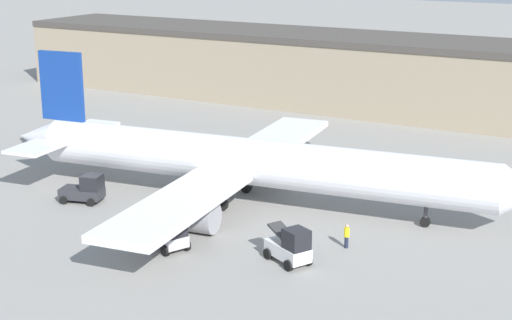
{
  "coord_description": "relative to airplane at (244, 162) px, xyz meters",
  "views": [
    {
      "loc": [
        27.38,
        -48.09,
        19.09
      ],
      "look_at": [
        0.0,
        0.0,
        3.42
      ],
      "focal_mm": 55.0,
      "sensor_mm": 36.0,
      "label": 1
    }
  ],
  "objects": [
    {
      "name": "ground_plane",
      "position": [
        0.98,
        0.13,
        -3.13
      ],
      "size": [
        400.0,
        400.0,
        0.0
      ],
      "primitive_type": "plane",
      "color": "gray"
    },
    {
      "name": "baggage_tug",
      "position": [
        0.6,
        -10.29,
        -2.15
      ],
      "size": [
        3.24,
        2.77,
        2.16
      ],
      "rotation": [
        0.0,
        0.0,
        -0.42
      ],
      "color": "#B2B2B7",
      "rests_on": "ground_plane"
    },
    {
      "name": "ground_crew_worker",
      "position": [
        10.25,
        -4.46,
        -2.28
      ],
      "size": [
        0.35,
        0.35,
        1.6
      ],
      "rotation": [
        0.0,
        0.0,
        5.45
      ],
      "color": "#1E2338",
      "rests_on": "ground_plane"
    },
    {
      "name": "pushback_tug",
      "position": [
        -10.4,
        -5.76,
        -2.16
      ],
      "size": [
        3.48,
        2.63,
        2.15
      ],
      "rotation": [
        0.0,
        0.0,
        0.28
      ],
      "color": "#2D2D33",
      "rests_on": "ground_plane"
    },
    {
      "name": "airplane",
      "position": [
        0.0,
        0.0,
        0.0
      ],
      "size": [
        41.57,
        33.37,
        10.53
      ],
      "rotation": [
        0.0,
        0.0,
        0.13
      ],
      "color": "white",
      "rests_on": "ground_plane"
    },
    {
      "name": "belt_loader_truck",
      "position": [
        8.28,
        -8.5,
        -2.03
      ],
      "size": [
        3.41,
        2.81,
        2.4
      ],
      "rotation": [
        0.0,
        0.0,
        -0.47
      ],
      "color": "silver",
      "rests_on": "ground_plane"
    },
    {
      "name": "terminal_building",
      "position": [
        -5.35,
        36.24,
        1.07
      ],
      "size": [
        90.7,
        12.8,
        8.39
      ],
      "color": "gray",
      "rests_on": "ground_plane"
    }
  ]
}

